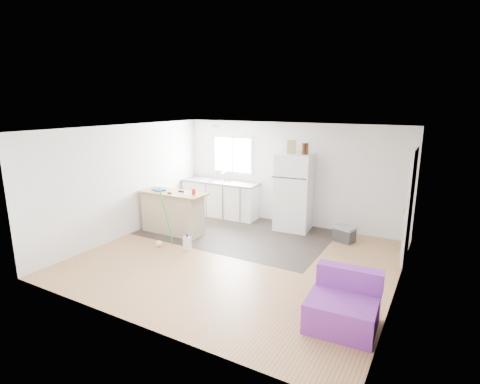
# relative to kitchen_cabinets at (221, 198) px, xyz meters

# --- Properties ---
(room) EXTENTS (5.51, 5.01, 2.41)m
(room) POSITION_rel_kitchen_cabinets_xyz_m (1.74, -2.18, 0.74)
(room) COLOR #9C6441
(room) RESTS_ON ground
(vinyl_zone) EXTENTS (4.05, 2.50, 0.00)m
(vinyl_zone) POSITION_rel_kitchen_cabinets_xyz_m (1.01, -0.93, -0.46)
(vinyl_zone) COLOR #2E2622
(vinyl_zone) RESTS_ON floor
(window) EXTENTS (1.18, 0.06, 0.98)m
(window) POSITION_rel_kitchen_cabinets_xyz_m (0.19, 0.30, 1.09)
(window) COLOR white
(window) RESTS_ON back_wall
(interior_door) EXTENTS (0.11, 0.92, 2.10)m
(interior_door) POSITION_rel_kitchen_cabinets_xyz_m (4.46, -0.64, 0.56)
(interior_door) COLOR white
(interior_door) RESTS_ON right_wall
(ceiling_fixture) EXTENTS (0.30, 0.30, 0.07)m
(ceiling_fixture) POSITION_rel_kitchen_cabinets_xyz_m (0.54, -0.98, 1.90)
(ceiling_fixture) COLOR white
(ceiling_fixture) RESTS_ON ceiling
(kitchen_cabinets) EXTENTS (2.05, 0.70, 1.18)m
(kitchen_cabinets) POSITION_rel_kitchen_cabinets_xyz_m (0.00, 0.00, 0.00)
(kitchen_cabinets) COLOR white
(kitchen_cabinets) RESTS_ON floor
(peninsula) EXTENTS (1.53, 0.61, 0.93)m
(peninsula) POSITION_rel_kitchen_cabinets_xyz_m (-0.23, -1.62, 0.01)
(peninsula) COLOR tan
(peninsula) RESTS_ON floor
(refrigerator) EXTENTS (0.83, 0.80, 1.75)m
(refrigerator) POSITION_rel_kitchen_cabinets_xyz_m (2.01, -0.06, 0.41)
(refrigerator) COLOR white
(refrigerator) RESTS_ON floor
(cooler) EXTENTS (0.49, 0.40, 0.33)m
(cooler) POSITION_rel_kitchen_cabinets_xyz_m (3.25, -0.30, -0.29)
(cooler) COLOR #2F2F31
(cooler) RESTS_ON floor
(purple_seat) EXTENTS (0.91, 0.86, 0.71)m
(purple_seat) POSITION_rel_kitchen_cabinets_xyz_m (4.01, -3.35, -0.20)
(purple_seat) COLOR purple
(purple_seat) RESTS_ON floor
(cleaner_jug) EXTENTS (0.16, 0.12, 0.32)m
(cleaner_jug) POSITION_rel_kitchen_cabinets_xyz_m (0.67, -2.29, -0.32)
(cleaner_jug) COLOR white
(cleaner_jug) RESTS_ON floor
(mop) EXTENTS (0.22, 0.35, 1.25)m
(mop) POSITION_rel_kitchen_cabinets_xyz_m (0.10, -2.41, -0.23)
(mop) COLOR green
(mop) RESTS_ON floor
(red_cup) EXTENTS (0.10, 0.10, 0.12)m
(red_cup) POSITION_rel_kitchen_cabinets_xyz_m (0.33, -1.57, 0.53)
(red_cup) COLOR red
(red_cup) RESTS_ON peninsula
(blue_tray) EXTENTS (0.36, 0.32, 0.04)m
(blue_tray) POSITION_rel_kitchen_cabinets_xyz_m (-0.59, -1.65, 0.49)
(blue_tray) COLOR #123BAE
(blue_tray) RESTS_ON peninsula
(tool_a) EXTENTS (0.15, 0.07, 0.03)m
(tool_a) POSITION_rel_kitchen_cabinets_xyz_m (-0.05, -1.52, 0.49)
(tool_a) COLOR black
(tool_a) RESTS_ON peninsula
(tool_b) EXTENTS (0.10, 0.05, 0.03)m
(tool_b) POSITION_rel_kitchen_cabinets_xyz_m (-0.17, -1.77, 0.49)
(tool_b) COLOR black
(tool_b) RESTS_ON peninsula
(cardboard_box) EXTENTS (0.22, 0.17, 0.30)m
(cardboard_box) POSITION_rel_kitchen_cabinets_xyz_m (1.93, -0.11, 1.44)
(cardboard_box) COLOR tan
(cardboard_box) RESTS_ON refrigerator
(bottle_left) EXTENTS (0.08, 0.08, 0.25)m
(bottle_left) POSITION_rel_kitchen_cabinets_xyz_m (2.23, -0.15, 1.41)
(bottle_left) COLOR #3A1A0A
(bottle_left) RESTS_ON refrigerator
(bottle_right) EXTENTS (0.09, 0.09, 0.25)m
(bottle_right) POSITION_rel_kitchen_cabinets_xyz_m (2.28, -0.09, 1.41)
(bottle_right) COLOR #3A1A0A
(bottle_right) RESTS_ON refrigerator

